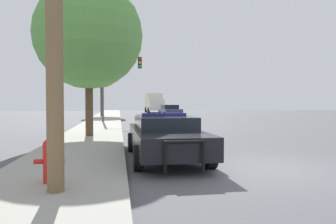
% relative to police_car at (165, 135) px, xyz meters
% --- Properties ---
extents(ground_plane, '(110.00, 110.00, 0.00)m').
position_rel_police_car_xyz_m(ground_plane, '(2.38, -1.90, -0.71)').
color(ground_plane, '#4F4F54').
extents(sidewalk_left, '(3.00, 110.00, 0.13)m').
position_rel_police_car_xyz_m(sidewalk_left, '(-2.72, -1.90, -0.65)').
color(sidewalk_left, '#99968C').
rests_on(sidewalk_left, ground_plane).
extents(police_car, '(2.18, 5.40, 1.39)m').
position_rel_police_car_xyz_m(police_car, '(0.00, 0.00, 0.00)').
color(police_car, black).
rests_on(police_car, ground_plane).
extents(fire_hydrant, '(0.58, 0.25, 0.87)m').
position_rel_police_car_xyz_m(fire_hydrant, '(-2.77, -3.14, -0.12)').
color(fire_hydrant, red).
rests_on(fire_hydrant, sidewalk_left).
extents(traffic_light, '(3.18, 0.35, 5.36)m').
position_rel_police_car_xyz_m(traffic_light, '(-1.45, 16.70, 3.16)').
color(traffic_light, '#424247').
rests_on(traffic_light, sidewalk_left).
extents(car_background_oncoming, '(2.29, 4.09, 1.40)m').
position_rel_police_car_xyz_m(car_background_oncoming, '(4.11, 25.25, 0.04)').
color(car_background_oncoming, '#333856').
rests_on(car_background_oncoming, ground_plane).
extents(box_truck, '(2.57, 7.04, 3.03)m').
position_rel_police_car_xyz_m(box_truck, '(4.07, 41.40, 0.91)').
color(box_truck, silver).
rests_on(box_truck, ground_plane).
extents(tree_sidewalk_near, '(5.06, 5.06, 7.27)m').
position_rel_police_car_xyz_m(tree_sidewalk_near, '(-2.78, 5.93, 4.15)').
color(tree_sidewalk_near, '#4C3823').
rests_on(tree_sidewalk_near, sidewalk_left).
extents(tree_sidewalk_far, '(4.22, 4.22, 7.47)m').
position_rel_police_car_xyz_m(tree_sidewalk_far, '(-3.33, 28.95, 4.75)').
color(tree_sidewalk_far, '#4C3823').
rests_on(tree_sidewalk_far, sidewalk_left).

